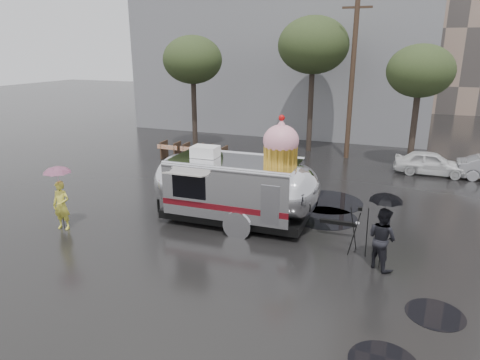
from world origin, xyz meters
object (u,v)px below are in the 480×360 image
at_px(airstream_trailer, 237,185).
at_px(tripod, 359,226).
at_px(person_right, 382,238).
at_px(person_left, 62,205).

relative_size(airstream_trailer, tripod, 4.94).
xyz_separation_m(airstream_trailer, person_right, (5.17, -1.59, -0.53)).
relative_size(person_left, tripod, 1.12).
distance_m(person_left, tripod, 10.20).
bearing_deg(person_left, person_right, -0.60).
distance_m(person_left, person_right, 10.83).
distance_m(airstream_trailer, tripod, 4.55).
bearing_deg(tripod, airstream_trailer, 159.18).
xyz_separation_m(person_left, tripod, (10.03, 1.86, 0.06)).
relative_size(person_right, tripod, 1.19).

